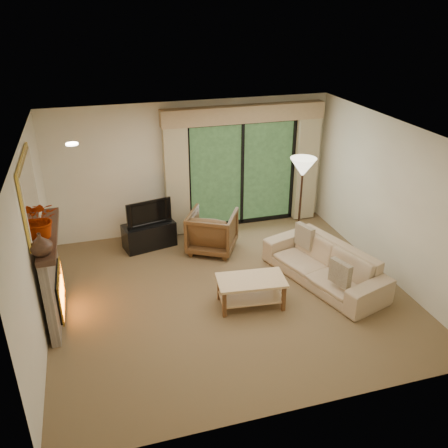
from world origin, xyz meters
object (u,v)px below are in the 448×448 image
object	(u,v)px
coffee_table	(251,292)
media_console	(149,235)
sofa	(324,264)
armchair	(212,231)

from	to	relation	value
coffee_table	media_console	bearing A→B (deg)	123.78
media_console	sofa	xyz separation A→B (m)	(2.60, -2.04, 0.08)
media_console	coffee_table	xyz separation A→B (m)	(1.22, -2.34, -0.01)
armchair	coffee_table	size ratio (longest dim) A/B	0.83
armchair	media_console	bearing A→B (deg)	6.22
media_console	coffee_table	bearing A→B (deg)	-75.26
armchair	sofa	bearing A→B (deg)	162.38
coffee_table	sofa	bearing A→B (deg)	18.53
media_console	sofa	distance (m)	3.31
media_console	armchair	size ratio (longest dim) A/B	1.12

